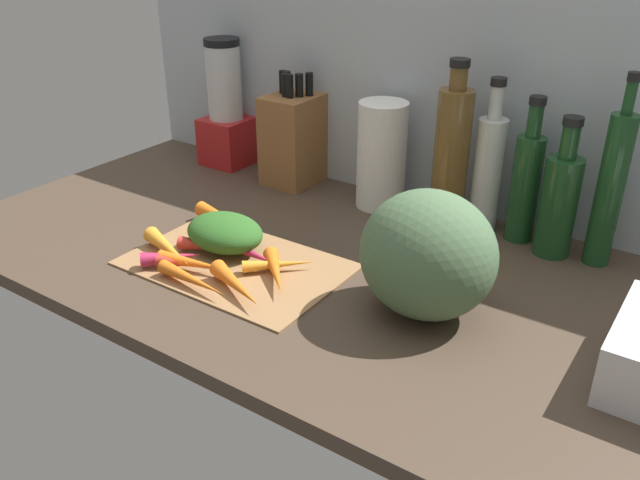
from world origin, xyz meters
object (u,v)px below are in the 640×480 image
(carrot_1, at_px, (194,263))
(knife_block, at_px, (294,138))
(carrot_3, at_px, (171,257))
(carrot_8, at_px, (246,251))
(bottle_4, at_px, (610,188))
(winter_squash, at_px, (428,255))
(bottle_2, at_px, (525,183))
(cutting_board, at_px, (236,264))
(carrot_10, at_px, (207,246))
(carrot_2, at_px, (223,218))
(bottle_0, at_px, (451,156))
(carrot_4, at_px, (237,285))
(paper_towel_roll, at_px, (382,155))
(carrot_6, at_px, (169,249))
(blender_appliance, at_px, (226,112))
(carrot_7, at_px, (276,272))
(carrot_0, at_px, (183,263))
(bottle_1, at_px, (488,170))
(carrot_9, at_px, (193,280))
(bottle_3, at_px, (559,202))

(carrot_1, relative_size, knife_block, 0.54)
(carrot_3, height_order, carrot_8, carrot_8)
(bottle_4, bearing_deg, carrot_8, -145.75)
(winter_squash, height_order, bottle_4, bottle_4)
(carrot_3, relative_size, bottle_2, 0.38)
(cutting_board, xyz_separation_m, carrot_8, (0.01, 0.02, 0.02))
(carrot_10, distance_m, knife_block, 0.45)
(carrot_10, xyz_separation_m, bottle_4, (0.65, 0.41, 0.13))
(carrot_10, bearing_deg, cutting_board, 0.60)
(carrot_2, xyz_separation_m, knife_block, (-0.04, 0.31, 0.09))
(cutting_board, relative_size, winter_squash, 1.82)
(carrot_8, xyz_separation_m, bottle_0, (0.25, 0.38, 0.13))
(carrot_10, relative_size, bottle_4, 0.32)
(carrot_4, height_order, knife_block, knife_block)
(paper_towel_roll, bearing_deg, bottle_4, -0.58)
(carrot_6, bearing_deg, carrot_3, -35.99)
(blender_appliance, bearing_deg, cutting_board, -47.43)
(carrot_6, height_order, carrot_8, carrot_6)
(carrot_7, distance_m, bottle_2, 0.54)
(carrot_0, height_order, bottle_0, bottle_0)
(carrot_1, bearing_deg, carrot_6, 171.71)
(carrot_2, relative_size, blender_appliance, 0.46)
(carrot_0, xyz_separation_m, carrot_4, (0.14, -0.01, 0.00))
(bottle_1, xyz_separation_m, bottle_2, (0.08, -0.01, -0.01))
(carrot_0, distance_m, carrot_4, 0.14)
(carrot_1, bearing_deg, cutting_board, 57.76)
(carrot_0, distance_m, carrot_3, 0.03)
(carrot_1, xyz_separation_m, carrot_6, (-0.08, 0.01, 0.00))
(cutting_board, height_order, knife_block, knife_block)
(carrot_7, height_order, carrot_9, carrot_7)
(carrot_0, relative_size, winter_squash, 0.45)
(winter_squash, bearing_deg, carrot_2, 173.82)
(carrot_0, bearing_deg, carrot_3, -179.60)
(carrot_4, xyz_separation_m, knife_block, (-0.25, 0.51, 0.09))
(carrot_3, relative_size, carrot_10, 0.95)
(paper_towel_roll, relative_size, bottle_3, 0.87)
(carrot_2, relative_size, winter_squash, 0.66)
(paper_towel_roll, height_order, bottle_4, bottle_4)
(knife_block, bearing_deg, carrot_0, -78.30)
(carrot_8, height_order, carrot_10, carrot_8)
(carrot_4, bearing_deg, bottle_4, 45.02)
(knife_block, height_order, bottle_4, bottle_4)
(carrot_0, relative_size, carrot_4, 0.67)
(carrot_1, distance_m, blender_appliance, 0.63)
(carrot_6, height_order, bottle_4, bottle_4)
(carrot_1, xyz_separation_m, winter_squash, (0.42, 0.13, 0.09))
(carrot_7, bearing_deg, blender_appliance, 138.72)
(carrot_7, height_order, winter_squash, winter_squash)
(cutting_board, height_order, carrot_0, carrot_0)
(carrot_7, distance_m, bottle_3, 0.57)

